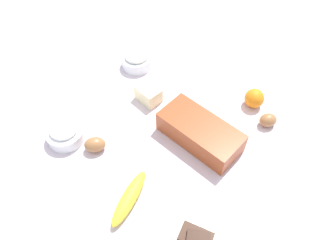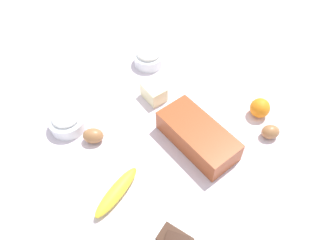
{
  "view_description": "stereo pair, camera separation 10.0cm",
  "coord_description": "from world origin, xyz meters",
  "px_view_note": "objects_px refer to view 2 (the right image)",
  "views": [
    {
      "loc": [
        0.34,
        -0.59,
        0.88
      ],
      "look_at": [
        0.0,
        0.0,
        0.04
      ],
      "focal_mm": 34.01,
      "sensor_mm": 36.0,
      "label": 1
    },
    {
      "loc": [
        0.43,
        -0.53,
        0.88
      ],
      "look_at": [
        0.0,
        0.0,
        0.04
      ],
      "focal_mm": 34.01,
      "sensor_mm": 36.0,
      "label": 2
    }
  ],
  "objects_px": {
    "egg_near_butter": "(93,136)",
    "chocolate_plate": "(175,240)",
    "sugar_bowl": "(67,121)",
    "banana": "(117,192)",
    "loaf_pan": "(198,136)",
    "orange_fruit": "(260,108)",
    "butter_block": "(154,92)",
    "egg_beside_bowl": "(270,132)",
    "flour_bowl": "(149,57)"
  },
  "relations": [
    {
      "from": "loaf_pan",
      "to": "orange_fruit",
      "type": "relative_size",
      "value": 4.25
    },
    {
      "from": "butter_block",
      "to": "chocolate_plate",
      "type": "bearing_deg",
      "value": -43.68
    },
    {
      "from": "sugar_bowl",
      "to": "butter_block",
      "type": "height_order",
      "value": "sugar_bowl"
    },
    {
      "from": "loaf_pan",
      "to": "chocolate_plate",
      "type": "distance_m",
      "value": 0.34
    },
    {
      "from": "egg_beside_bowl",
      "to": "chocolate_plate",
      "type": "height_order",
      "value": "egg_beside_bowl"
    },
    {
      "from": "egg_beside_bowl",
      "to": "flour_bowl",
      "type": "bearing_deg",
      "value": 177.12
    },
    {
      "from": "butter_block",
      "to": "loaf_pan",
      "type": "bearing_deg",
      "value": -15.49
    },
    {
      "from": "flour_bowl",
      "to": "chocolate_plate",
      "type": "distance_m",
      "value": 0.74
    },
    {
      "from": "butter_block",
      "to": "egg_beside_bowl",
      "type": "bearing_deg",
      "value": 14.42
    },
    {
      "from": "orange_fruit",
      "to": "butter_block",
      "type": "relative_size",
      "value": 0.79
    },
    {
      "from": "flour_bowl",
      "to": "egg_near_butter",
      "type": "relative_size",
      "value": 1.79
    },
    {
      "from": "sugar_bowl",
      "to": "butter_block",
      "type": "bearing_deg",
      "value": 63.66
    },
    {
      "from": "orange_fruit",
      "to": "chocolate_plate",
      "type": "bearing_deg",
      "value": -85.43
    },
    {
      "from": "banana",
      "to": "egg_beside_bowl",
      "type": "distance_m",
      "value": 0.54
    },
    {
      "from": "sugar_bowl",
      "to": "banana",
      "type": "distance_m",
      "value": 0.33
    },
    {
      "from": "flour_bowl",
      "to": "egg_beside_bowl",
      "type": "relative_size",
      "value": 2.03
    },
    {
      "from": "flour_bowl",
      "to": "sugar_bowl",
      "type": "relative_size",
      "value": 0.98
    },
    {
      "from": "orange_fruit",
      "to": "egg_beside_bowl",
      "type": "relative_size",
      "value": 1.16
    },
    {
      "from": "orange_fruit",
      "to": "chocolate_plate",
      "type": "height_order",
      "value": "orange_fruit"
    },
    {
      "from": "butter_block",
      "to": "chocolate_plate",
      "type": "distance_m",
      "value": 0.54
    },
    {
      "from": "sugar_bowl",
      "to": "banana",
      "type": "xyz_separation_m",
      "value": [
        0.32,
        -0.08,
        -0.01
      ]
    },
    {
      "from": "orange_fruit",
      "to": "chocolate_plate",
      "type": "relative_size",
      "value": 0.54
    },
    {
      "from": "flour_bowl",
      "to": "banana",
      "type": "distance_m",
      "value": 0.6
    },
    {
      "from": "sugar_bowl",
      "to": "egg_beside_bowl",
      "type": "xyz_separation_m",
      "value": [
        0.57,
        0.4,
        -0.01
      ]
    },
    {
      "from": "egg_near_butter",
      "to": "chocolate_plate",
      "type": "bearing_deg",
      "value": -12.88
    },
    {
      "from": "banana",
      "to": "chocolate_plate",
      "type": "height_order",
      "value": "banana"
    },
    {
      "from": "loaf_pan",
      "to": "orange_fruit",
      "type": "height_order",
      "value": "loaf_pan"
    },
    {
      "from": "loaf_pan",
      "to": "flour_bowl",
      "type": "height_order",
      "value": "loaf_pan"
    },
    {
      "from": "banana",
      "to": "egg_near_butter",
      "type": "height_order",
      "value": "egg_near_butter"
    },
    {
      "from": "flour_bowl",
      "to": "egg_near_butter",
      "type": "xyz_separation_m",
      "value": [
        0.11,
        -0.41,
        -0.01
      ]
    },
    {
      "from": "sugar_bowl",
      "to": "orange_fruit",
      "type": "xyz_separation_m",
      "value": [
        0.49,
        0.46,
        0.0
      ]
    },
    {
      "from": "loaf_pan",
      "to": "banana",
      "type": "bearing_deg",
      "value": -92.07
    },
    {
      "from": "flour_bowl",
      "to": "banana",
      "type": "height_order",
      "value": "flour_bowl"
    },
    {
      "from": "banana",
      "to": "orange_fruit",
      "type": "height_order",
      "value": "orange_fruit"
    },
    {
      "from": "sugar_bowl",
      "to": "orange_fruit",
      "type": "height_order",
      "value": "orange_fruit"
    },
    {
      "from": "flour_bowl",
      "to": "orange_fruit",
      "type": "relative_size",
      "value": 1.75
    },
    {
      "from": "chocolate_plate",
      "to": "butter_block",
      "type": "bearing_deg",
      "value": 136.32
    },
    {
      "from": "orange_fruit",
      "to": "butter_block",
      "type": "xyz_separation_m",
      "value": [
        -0.35,
        -0.17,
        -0.01
      ]
    },
    {
      "from": "banana",
      "to": "orange_fruit",
      "type": "xyz_separation_m",
      "value": [
        0.18,
        0.55,
        0.02
      ]
    },
    {
      "from": "butter_block",
      "to": "orange_fruit",
      "type": "bearing_deg",
      "value": 26.44
    },
    {
      "from": "egg_near_butter",
      "to": "banana",
      "type": "bearing_deg",
      "value": -25.37
    },
    {
      "from": "egg_near_butter",
      "to": "sugar_bowl",
      "type": "bearing_deg",
      "value": -172.53
    },
    {
      "from": "egg_near_butter",
      "to": "chocolate_plate",
      "type": "relative_size",
      "value": 0.53
    },
    {
      "from": "sugar_bowl",
      "to": "butter_block",
      "type": "xyz_separation_m",
      "value": [
        0.14,
        0.29,
        -0.0
      ]
    },
    {
      "from": "loaf_pan",
      "to": "chocolate_plate",
      "type": "height_order",
      "value": "loaf_pan"
    },
    {
      "from": "butter_block",
      "to": "egg_beside_bowl",
      "type": "xyz_separation_m",
      "value": [
        0.42,
        0.11,
        -0.01
      ]
    },
    {
      "from": "orange_fruit",
      "to": "banana",
      "type": "bearing_deg",
      "value": -107.94
    },
    {
      "from": "loaf_pan",
      "to": "chocolate_plate",
      "type": "xyz_separation_m",
      "value": [
        0.14,
        -0.3,
        -0.03
      ]
    },
    {
      "from": "orange_fruit",
      "to": "egg_beside_bowl",
      "type": "height_order",
      "value": "orange_fruit"
    },
    {
      "from": "loaf_pan",
      "to": "egg_near_butter",
      "type": "height_order",
      "value": "loaf_pan"
    }
  ]
}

